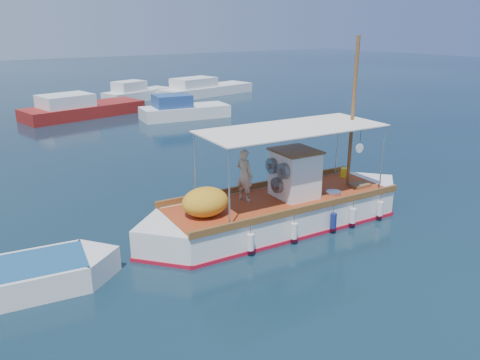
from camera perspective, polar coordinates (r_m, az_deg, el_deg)
ground at (r=15.02m, az=1.77°, el=-4.97°), size 160.00×160.00×0.00m
fishing_caique at (r=14.56m, az=4.83°, el=-3.63°), size 9.57×3.12×5.85m
bg_boat_n at (r=33.61m, az=-18.91°, el=8.12°), size 8.33×4.28×1.80m
bg_boat_ne at (r=31.61m, az=-7.04°, el=8.37°), size 6.01×2.97×1.80m
bg_boat_e at (r=41.84m, az=-4.47°, el=10.92°), size 9.45×4.38×1.80m
bg_boat_far_n at (r=40.00m, az=-12.49°, el=10.20°), size 6.26×3.72×1.80m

